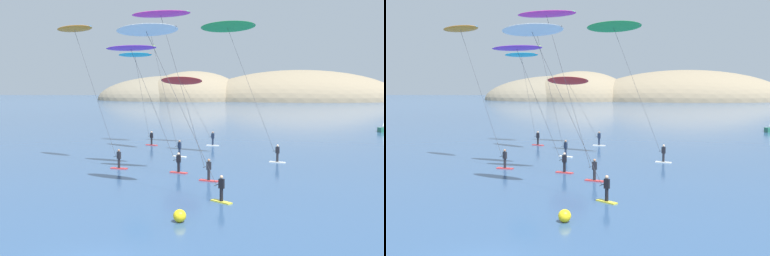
# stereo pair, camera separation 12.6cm
# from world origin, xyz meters

# --- Properties ---
(headland_island) EXTENTS (137.83, 61.38, 27.28)m
(headland_island) POSITION_xyz_m (3.94, 202.97, 0.00)
(headland_island) COLOR #84755B
(headland_island) RESTS_ON ground
(kitesurfer_purple) EXTENTS (7.54, 3.32, 10.67)m
(kitesurfer_purple) POSITION_xyz_m (-2.96, 22.77, 9.43)
(kitesurfer_purple) COLOR red
(kitesurfer_purple) RESTS_ON ground
(kitesurfer_green) EXTENTS (8.56, 4.77, 13.47)m
(kitesurfer_green) POSITION_xyz_m (5.00, 29.76, 12.11)
(kitesurfer_green) COLOR silver
(kitesurfer_green) RESTS_ON ground
(kitesurfer_lime) EXTENTS (6.75, 5.04, 13.44)m
(kitesurfer_lime) POSITION_xyz_m (-3.18, 32.48, 12.07)
(kitesurfer_lime) COLOR silver
(kitesurfer_lime) RESTS_ON ground
(kitesurfer_white) EXTENTS (8.40, 4.94, 11.35)m
(kitesurfer_white) POSITION_xyz_m (-0.04, 14.11, 10.12)
(kitesurfer_white) COLOR yellow
(kitesurfer_white) RESTS_ON ground
(kitesurfer_red) EXTENTS (7.65, 3.68, 8.33)m
(kitesurfer_red) POSITION_xyz_m (-0.85, 40.91, 7.31)
(kitesurfer_red) COLOR silver
(kitesurfer_red) RESTS_ON ground
(kitesurfer_magenta) EXTENTS (7.02, 2.56, 12.94)m
(kitesurfer_magenta) POSITION_xyz_m (0.16, 19.14, 11.43)
(kitesurfer_magenta) COLOR red
(kitesurfer_magenta) RESTS_ON ground
(kitesurfer_orange) EXTENTS (7.59, 4.46, 12.68)m
(kitesurfer_orange) POSITION_xyz_m (-8.63, 25.20, 11.06)
(kitesurfer_orange) COLOR red
(kitesurfer_orange) RESTS_ON ground
(kitesurfer_cyan) EXTENTS (5.29, 3.02, 11.17)m
(kitesurfer_cyan) POSITION_xyz_m (-6.41, 39.86, 9.97)
(kitesurfer_cyan) COLOR red
(kitesurfer_cyan) RESTS_ON ground
(marker_buoy) EXTENTS (0.70, 0.70, 0.70)m
(marker_buoy) POSITION_xyz_m (2.60, 7.24, 0.35)
(marker_buoy) COLOR yellow
(marker_buoy) RESTS_ON ground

